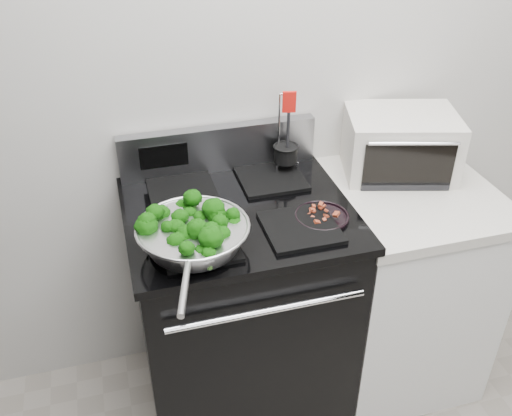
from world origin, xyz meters
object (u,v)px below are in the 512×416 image
object	(u,v)px
skillet	(193,235)
utensil_holder	(286,157)
bacon_plate	(322,214)
toaster_oven	(400,143)
gas_range	(240,307)

from	to	relation	value
skillet	utensil_holder	world-z (taller)	utensil_holder
bacon_plate	utensil_holder	world-z (taller)	utensil_holder
utensil_holder	toaster_oven	bearing A→B (deg)	3.82
gas_range	toaster_oven	bearing A→B (deg)	12.30
skillet	bacon_plate	size ratio (longest dim) A/B	2.99
gas_range	skillet	size ratio (longest dim) A/B	2.02
skillet	bacon_plate	world-z (taller)	skillet
gas_range	bacon_plate	bearing A→B (deg)	-26.76
bacon_plate	toaster_oven	distance (m)	0.52
gas_range	bacon_plate	size ratio (longest dim) A/B	6.05
skillet	bacon_plate	xyz separation A→B (m)	(0.45, 0.05, -0.04)
skillet	toaster_oven	xyz separation A→B (m)	(0.88, 0.34, 0.03)
toaster_oven	bacon_plate	bearing A→B (deg)	-131.42
bacon_plate	utensil_holder	xyz separation A→B (m)	(-0.02, 0.34, 0.04)
gas_range	utensil_holder	size ratio (longest dim) A/B	3.40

